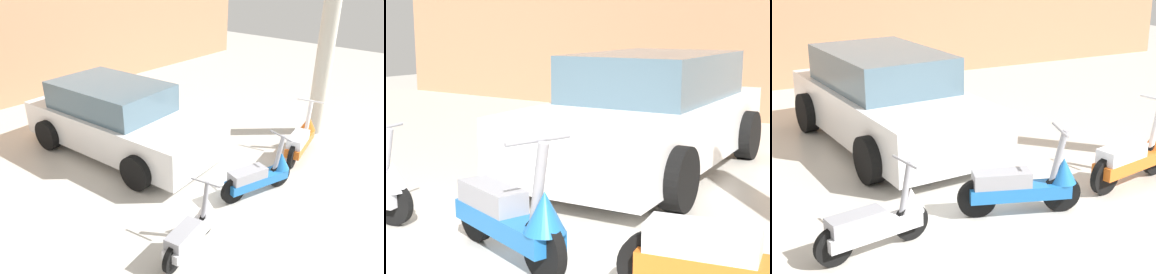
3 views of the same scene
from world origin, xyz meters
TOP-DOWN VIEW (x-y plane):
  - ground_plane at (0.00, 0.00)m, footprint 28.00×28.00m
  - scooter_front_left at (-1.31, 1.05)m, footprint 1.33×0.55m
  - scooter_front_right at (0.56, 1.11)m, footprint 1.48×0.73m
  - scooter_front_center at (2.42, 1.27)m, footprint 1.59×0.68m
  - car_rear_left at (0.01, 4.38)m, footprint 2.42×4.54m

SIDE VIEW (x-z plane):
  - ground_plane at x=0.00m, z-range 0.00..0.00m
  - scooter_front_left at x=-1.31m, z-range -0.14..0.80m
  - scooter_front_right at x=0.56m, z-range -0.15..0.91m
  - scooter_front_center at x=2.42m, z-range -0.16..0.96m
  - car_rear_left at x=0.01m, z-range -0.03..1.46m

